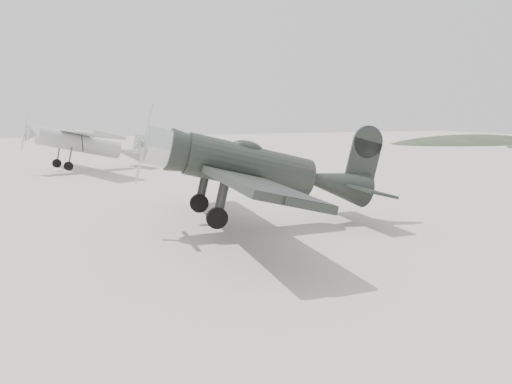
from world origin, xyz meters
TOP-DOWN VIEW (x-y plane):
  - ground at (0.00, 0.00)m, footprint 160.00×160.00m
  - hill_northeast at (50.00, 40.00)m, footprint 32.00×16.00m
  - lowwing_monoplane at (1.20, 2.87)m, footprint 9.21×12.89m
  - highwing_monoplane at (-3.38, 24.79)m, footprint 9.13×12.71m

SIDE VIEW (x-z plane):
  - ground at x=0.00m, z-range 0.00..0.00m
  - hill_northeast at x=50.00m, z-range -2.60..2.60m
  - lowwing_monoplane at x=1.20m, z-range 0.12..4.27m
  - highwing_monoplane at x=-3.38m, z-range 0.45..4.06m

